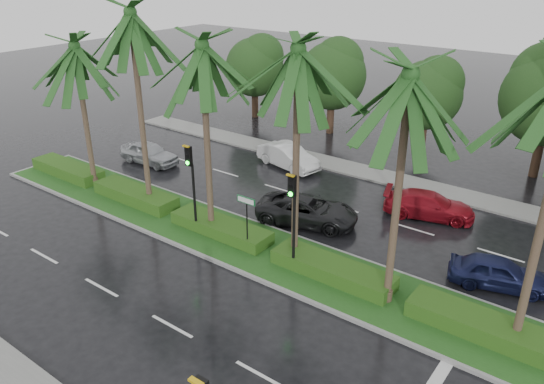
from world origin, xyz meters
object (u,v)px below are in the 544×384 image
Objects in this scene: car_white at (288,156)px; car_darkgrey at (307,210)px; street_sign at (246,210)px; car_silver at (149,153)px; car_blue at (498,272)px; signal_median_left at (191,176)px; car_red at (429,205)px.

car_white is 7.45m from car_darkgrey.
car_darkgrey is at bearing -125.65° from car_white.
street_sign is at bearing 155.34° from car_darkgrey.
car_blue is at bearing -96.18° from car_silver.
car_blue is at bearing -99.55° from car_white.
car_white is at bearing 51.34° from car_blue.
car_silver is (-8.88, 5.09, -2.32)m from signal_median_left.
car_red is 1.18× the size of car_blue.
car_silver is at bearing 83.88° from car_red.
car_white is 9.59m from car_red.
car_white is at bearing 24.60° from car_darkgrey.
street_sign is 12.94m from car_silver.
car_blue is at bearing 18.34° from signal_median_left.
car_darkgrey is (12.38, -0.89, 0.00)m from car_silver.
street_sign is at bearing -116.10° from car_silver.
car_darkgrey reaches higher than car_silver.
car_darkgrey is at bearing 115.76° from car_red.
signal_median_left is at bearing -176.53° from street_sign.
signal_median_left reaches higher than car_silver.
car_darkgrey is 1.11× the size of car_red.
car_red is at bearing 29.73° from car_blue.
car_darkgrey reaches higher than car_blue.
signal_median_left is 0.99× the size of car_red.
car_white is at bearing 64.84° from car_red.
car_white is 0.88× the size of car_darkgrey.
car_silver is at bearing 70.53° from car_blue.
car_silver is (-11.88, 4.91, -1.45)m from street_sign.
car_blue is (21.38, -0.95, -0.04)m from car_silver.
street_sign is 10.40m from car_blue.
signal_median_left is at bearing 91.40° from car_blue.
car_silver reaches higher than car_red.
street_sign is 10.64m from car_white.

